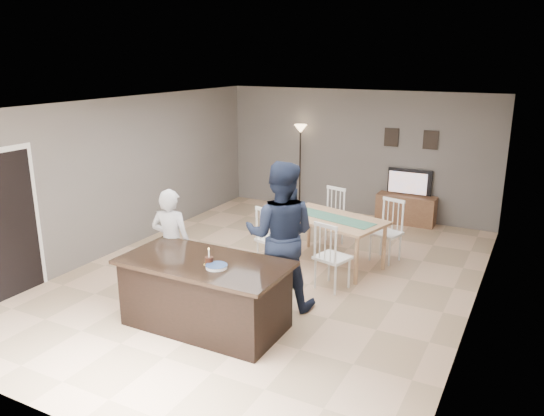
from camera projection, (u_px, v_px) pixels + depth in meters
The scene contains 14 objects.
floor at pixel (271, 276), 8.44m from camera, with size 8.00×8.00×0.00m, color #DCB18D.
room_shell at pixel (271, 173), 7.97m from camera, with size 8.00×8.00×8.00m.
kitchen_island at pixel (205, 293), 6.78m from camera, with size 2.15×1.10×0.90m.
tv_console at pixel (406, 209), 11.03m from camera, with size 1.20×0.40×0.60m, color brown.
television at pixel (409, 182), 10.93m from camera, with size 0.91×0.12×0.53m, color black.
tv_screen_glow at pixel (408, 183), 10.86m from camera, with size 0.78×0.78×0.00m, color orange.
picture_frames at pixel (411, 139), 10.83m from camera, with size 1.10×0.02×0.38m.
doorway at pixel (7, 212), 7.46m from camera, with size 0.00×2.10×2.65m.
woman at pixel (171, 243), 7.57m from camera, with size 0.58×0.38×1.60m, color silver.
man at pixel (281, 235), 7.20m from camera, with size 1.00×0.78×2.06m, color #192137.
birthday_cake at pixel (209, 261), 6.53m from camera, with size 0.14×0.14×0.22m.
plate_stack at pixel (216, 266), 6.43m from camera, with size 0.27×0.27×0.04m.
dining_table at pixel (331, 226), 8.76m from camera, with size 2.10×2.32×1.06m.
floor_lamp at pixel (300, 144), 11.81m from camera, with size 0.29×0.29×1.92m.
Camera 1 is at (3.63, -6.91, 3.38)m, focal length 35.00 mm.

